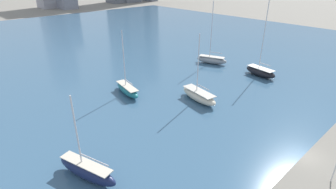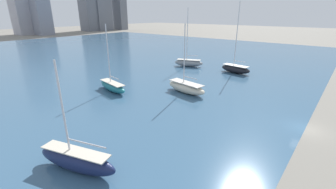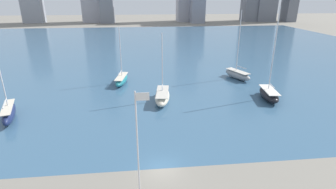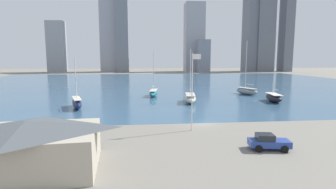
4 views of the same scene
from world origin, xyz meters
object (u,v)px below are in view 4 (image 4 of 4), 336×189
boat_shed (27,146)px  sailboat_teal (154,93)px  sailboat_black (274,97)px  parked_pickup_blue (268,142)px  flag_pole (192,89)px  sailboat_navy (77,103)px  sailboat_gray (247,91)px  sailboat_cream (190,98)px

boat_shed → sailboat_teal: size_ratio=1.04×
sailboat_black → parked_pickup_blue: 35.54m
boat_shed → sailboat_black: sailboat_black is taller
flag_pole → sailboat_navy: bearing=136.7°
sailboat_gray → sailboat_cream: size_ratio=1.25×
flag_pole → boat_shed: bearing=-145.8°
sailboat_teal → sailboat_gray: bearing=10.6°
sailboat_gray → sailboat_teal: bearing=159.3°
sailboat_black → sailboat_navy: size_ratio=1.59×
flag_pole → sailboat_navy: 27.99m
sailboat_navy → parked_pickup_blue: (26.94, -27.46, -0.25)m
sailboat_cream → sailboat_teal: sailboat_cream is taller
boat_shed → sailboat_black: 53.42m
flag_pole → sailboat_black: size_ratio=0.66×
sailboat_gray → sailboat_teal: 26.35m
sailboat_gray → sailboat_navy: size_ratio=1.47×
sailboat_teal → boat_shed: bearing=-97.1°
sailboat_navy → boat_shed: bearing=-102.3°
boat_shed → parked_pickup_blue: bearing=2.7°
sailboat_teal → parked_pickup_blue: (10.64, -43.36, -0.08)m
boat_shed → sailboat_gray: bearing=45.4°
flag_pole → sailboat_gray: (22.55, 35.62, -4.79)m
boat_shed → sailboat_cream: bearing=54.3°
sailboat_black → sailboat_navy: bearing=-167.5°
sailboat_navy → parked_pickup_blue: size_ratio=2.25×
flag_pole → sailboat_teal: 35.36m
parked_pickup_blue → sailboat_teal: bearing=23.3°
sailboat_teal → parked_pickup_blue: sailboat_teal is taller
boat_shed → sailboat_navy: 30.70m
flag_pole → sailboat_gray: 42.43m
sailboat_navy → parked_pickup_blue: bearing=-63.4°
flag_pole → sailboat_navy: flag_pole is taller
sailboat_teal → parked_pickup_blue: 44.65m
sailboat_cream → sailboat_teal: 13.72m
sailboat_navy → sailboat_teal: size_ratio=0.86×
flag_pole → sailboat_black: 33.24m
sailboat_black → parked_pickup_blue: (-16.97, -31.23, -0.19)m
sailboat_gray → sailboat_teal: sailboat_gray is taller
boat_shed → sailboat_gray: sailboat_gray is taller
boat_shed → flag_pole: bearing=29.6°
boat_shed → sailboat_teal: 48.33m
sailboat_black → sailboat_teal: size_ratio=1.36×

